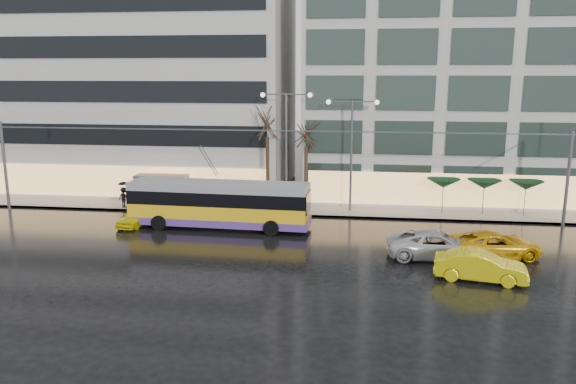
% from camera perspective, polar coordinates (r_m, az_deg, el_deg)
% --- Properties ---
extents(ground, '(140.00, 140.00, 0.00)m').
position_cam_1_polar(ground, '(34.44, -5.81, -6.13)').
color(ground, black).
rests_on(ground, ground).
extents(sidewalk, '(80.00, 10.00, 0.15)m').
position_cam_1_polar(sidewalk, '(47.38, 0.32, -0.85)').
color(sidewalk, gray).
rests_on(sidewalk, ground).
extents(kerb, '(80.00, 0.10, 0.15)m').
position_cam_1_polar(kerb, '(42.61, -0.47, -2.35)').
color(kerb, slate).
rests_on(kerb, ground).
extents(building_left, '(34.00, 14.00, 22.00)m').
position_cam_1_polar(building_left, '(55.99, -18.05, 12.01)').
color(building_left, '#B8B5B0').
rests_on(building_left, sidewalk).
extents(building_right, '(32.00, 14.00, 25.00)m').
position_cam_1_polar(building_right, '(52.13, 20.51, 13.52)').
color(building_right, '#B8B5B0').
rests_on(building_right, sidewalk).
extents(trolleybus, '(12.72, 5.17, 5.85)m').
position_cam_1_polar(trolleybus, '(39.43, -7.01, -1.39)').
color(trolleybus, gold).
rests_on(trolleybus, ground).
extents(catenary, '(42.24, 5.12, 7.00)m').
position_cam_1_polar(catenary, '(40.82, -2.09, 2.99)').
color(catenary, '#595B60').
rests_on(catenary, ground).
extents(bus_shelter, '(4.20, 1.60, 2.51)m').
position_cam_1_polar(bus_shelter, '(46.23, -13.06, 0.89)').
color(bus_shelter, '#595B60').
rests_on(bus_shelter, sidewalk).
extents(street_lamp_near, '(3.96, 0.36, 9.03)m').
position_cam_1_polar(street_lamp_near, '(43.24, -0.18, 5.84)').
color(street_lamp_near, '#595B60').
rests_on(street_lamp_near, sidewalk).
extents(street_lamp_far, '(3.96, 0.36, 8.53)m').
position_cam_1_polar(street_lamp_far, '(42.93, 6.48, 5.34)').
color(street_lamp_far, '#595B60').
rests_on(street_lamp_far, sidewalk).
extents(tree_a, '(3.20, 3.20, 8.40)m').
position_cam_1_polar(tree_a, '(43.55, -2.12, 7.33)').
color(tree_a, black).
rests_on(tree_a, sidewalk).
extents(tree_b, '(3.20, 3.20, 7.70)m').
position_cam_1_polar(tree_b, '(43.43, 1.86, 6.40)').
color(tree_b, black).
rests_on(tree_b, sidewalk).
extents(parasol_a, '(2.50, 2.50, 2.65)m').
position_cam_1_polar(parasol_a, '(44.11, 15.51, 0.86)').
color(parasol_a, '#595B60').
rests_on(parasol_a, sidewalk).
extents(parasol_b, '(2.50, 2.50, 2.65)m').
position_cam_1_polar(parasol_b, '(44.65, 19.32, 0.75)').
color(parasol_b, '#595B60').
rests_on(parasol_b, sidewalk).
extents(parasol_c, '(2.50, 2.50, 2.65)m').
position_cam_1_polar(parasol_c, '(45.38, 23.03, 0.63)').
color(parasol_c, '#595B60').
rests_on(parasol_c, sidewalk).
extents(taxi_a, '(2.11, 3.99, 1.29)m').
position_cam_1_polar(taxi_a, '(41.40, -15.09, -2.40)').
color(taxi_a, yellow).
rests_on(taxi_a, ground).
extents(taxi_b, '(4.94, 2.46, 1.56)m').
position_cam_1_polar(taxi_b, '(31.34, 18.96, -7.13)').
color(taxi_b, '#D7C50B').
rests_on(taxi_b, ground).
extents(taxi_c, '(5.96, 3.69, 1.54)m').
position_cam_1_polar(taxi_c, '(35.33, 20.22, -5.06)').
color(taxi_c, '#E8A90C').
rests_on(taxi_c, ground).
extents(sedan_silver, '(5.92, 2.99, 1.60)m').
position_cam_1_polar(sedan_silver, '(34.23, 14.81, -5.18)').
color(sedan_silver, '#BABBC0').
rests_on(sedan_silver, ground).
extents(pedestrian_a, '(1.16, 1.17, 2.19)m').
position_cam_1_polar(pedestrian_a, '(45.72, -12.18, 0.33)').
color(pedestrian_a, black).
rests_on(pedestrian_a, sidewalk).
extents(pedestrian_b, '(0.88, 0.73, 1.64)m').
position_cam_1_polar(pedestrian_b, '(44.71, -9.29, -0.64)').
color(pedestrian_b, black).
rests_on(pedestrian_b, sidewalk).
extents(pedestrian_c, '(1.20, 1.05, 2.11)m').
position_cam_1_polar(pedestrian_c, '(46.30, -16.35, -0.16)').
color(pedestrian_c, black).
rests_on(pedestrian_c, sidewalk).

